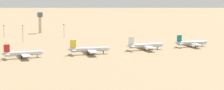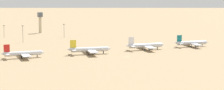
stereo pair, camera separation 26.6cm
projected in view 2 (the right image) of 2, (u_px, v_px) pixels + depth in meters
The scene contains 9 objects.
ground at pixel (127, 56), 359.42m from camera, with size 4000.00×4000.00×0.00m, color #9E8460.
parked_jet_red_1 at pixel (23, 53), 350.45m from camera, with size 33.51×28.13×11.08m.
parked_jet_yellow_2 at pixel (89, 49), 368.93m from camera, with size 36.17×30.67×11.95m.
parked_jet_white_3 at pixel (145, 46), 391.85m from camera, with size 35.41×29.81×11.70m.
parked_jet_teal_4 at pixel (191, 43), 410.52m from camera, with size 32.92×27.85×10.87m.
control_tower at pixel (40, 21), 519.33m from camera, with size 5.20×5.20×23.16m.
light_pole_west at pixel (23, 33), 438.95m from camera, with size 1.80×0.50×16.17m.
light_pole_mid at pixel (4, 30), 476.42m from camera, with size 1.80×0.50×12.77m.
light_pole_east at pixel (64, 30), 473.49m from camera, with size 1.80×0.50×14.32m.
Camera 2 is at (-144.32, -324.28, 58.40)m, focal length 74.15 mm.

